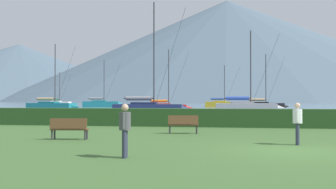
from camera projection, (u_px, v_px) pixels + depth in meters
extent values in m
plane|color=#3D602D|center=(289.00, 151.00, 13.18)|extent=(1000.00, 1000.00, 0.00)
cube|color=slate|center=(234.00, 103.00, 148.43)|extent=(320.00, 246.00, 0.00)
cube|color=#284C23|center=(262.00, 118.00, 24.04)|extent=(80.00, 1.20, 1.17)
cube|color=#19707A|center=(101.00, 104.00, 84.79)|extent=(8.21, 4.11, 1.23)
cone|color=#19707A|center=(121.00, 104.00, 84.92)|extent=(1.52, 1.28, 1.05)
cube|color=#16646E|center=(99.00, 102.00, 84.79)|extent=(3.21, 2.39, 0.78)
cylinder|color=#333338|center=(104.00, 82.00, 84.87)|extent=(0.16, 0.16, 9.75)
cylinder|color=#333338|center=(96.00, 98.00, 84.78)|extent=(3.49, 0.79, 0.13)
cylinder|color=gray|center=(96.00, 98.00, 84.78)|extent=(3.04, 1.05, 0.49)
cylinder|color=#333338|center=(112.00, 83.00, 84.92)|extent=(3.67, 0.73, 9.27)
cube|color=black|center=(262.00, 106.00, 64.56)|extent=(7.14, 3.24, 1.08)
cone|color=black|center=(286.00, 106.00, 64.45)|extent=(1.29, 1.07, 0.92)
cube|color=black|center=(260.00, 104.00, 64.58)|extent=(2.75, 1.97, 0.69)
cylinder|color=#333338|center=(266.00, 80.00, 64.60)|extent=(0.14, 0.14, 8.86)
cylinder|color=#333338|center=(257.00, 100.00, 64.61)|extent=(3.09, 0.52, 0.12)
cylinder|color=tan|center=(257.00, 100.00, 64.61)|extent=(2.67, 0.77, 0.43)
cylinder|color=#333338|center=(275.00, 81.00, 64.55)|extent=(3.25, 0.46, 8.43)
cube|color=#9E9EA3|center=(246.00, 108.00, 49.25)|extent=(7.81, 2.96, 1.21)
cone|color=#9E9EA3|center=(280.00, 108.00, 48.73)|extent=(1.36, 1.08, 1.03)
cube|color=gray|center=(242.00, 105.00, 49.30)|extent=(2.94, 1.97, 0.77)
cylinder|color=#333338|center=(251.00, 69.00, 49.23)|extent=(0.15, 0.15, 10.03)
cylinder|color=#333338|center=(237.00, 98.00, 49.39)|extent=(3.47, 0.28, 0.13)
cylinder|color=#2847A3|center=(237.00, 98.00, 49.39)|extent=(2.96, 0.61, 0.48)
cylinder|color=#333338|center=(265.00, 71.00, 49.01)|extent=(3.66, 0.19, 9.54)
cube|color=red|center=(165.00, 108.00, 55.54)|extent=(6.41, 2.94, 0.97)
cone|color=red|center=(189.00, 108.00, 55.46)|extent=(1.16, 0.96, 0.82)
cube|color=#A52020|center=(163.00, 105.00, 55.55)|extent=(2.48, 1.78, 0.62)
cylinder|color=#333338|center=(169.00, 78.00, 55.58)|extent=(0.12, 0.12, 8.52)
cylinder|color=#333338|center=(159.00, 101.00, 55.57)|extent=(2.77, 0.49, 0.11)
cylinder|color=orange|center=(159.00, 101.00, 55.57)|extent=(2.39, 0.71, 0.39)
cylinder|color=#333338|center=(179.00, 80.00, 55.54)|extent=(2.91, 0.43, 8.11)
cube|color=navy|center=(148.00, 109.00, 42.77)|extent=(7.81, 3.11, 1.20)
cone|color=navy|center=(187.00, 110.00, 42.35)|extent=(1.38, 1.10, 1.02)
cube|color=#1B2449|center=(144.00, 106.00, 42.82)|extent=(2.96, 2.01, 0.77)
cylinder|color=#333338|center=(154.00, 56.00, 42.78)|extent=(0.15, 0.15, 12.08)
cylinder|color=#333338|center=(139.00, 98.00, 42.89)|extent=(3.45, 0.35, 0.13)
cylinder|color=gray|center=(139.00, 98.00, 42.89)|extent=(2.95, 0.67, 0.48)
cylinder|color=#333338|center=(170.00, 58.00, 42.60)|extent=(3.64, 0.26, 11.48)
cube|color=white|center=(57.00, 104.00, 99.51)|extent=(6.85, 2.52, 1.07)
cone|color=white|center=(72.00, 104.00, 99.01)|extent=(1.19, 0.94, 0.91)
cube|color=silver|center=(56.00, 102.00, 99.57)|extent=(2.57, 1.70, 0.68)
cylinder|color=#333338|center=(60.00, 88.00, 99.48)|extent=(0.14, 0.14, 8.33)
cylinder|color=#333338|center=(54.00, 99.00, 99.65)|extent=(3.06, 0.21, 0.12)
cylinder|color=#2D7542|center=(54.00, 99.00, 99.65)|extent=(2.61, 0.50, 0.43)
cylinder|color=#333338|center=(65.00, 88.00, 99.27)|extent=(3.23, 0.12, 7.93)
cube|color=#19707A|center=(51.00, 107.00, 58.98)|extent=(7.55, 3.14, 1.16)
cone|color=#19707A|center=(76.00, 107.00, 57.96)|extent=(1.34, 1.09, 0.98)
cube|color=#16646E|center=(49.00, 104.00, 59.08)|extent=(2.87, 1.99, 0.74)
cylinder|color=#333338|center=(55.00, 75.00, 58.88)|extent=(0.15, 0.15, 9.71)
cylinder|color=#333338|center=(46.00, 99.00, 59.24)|extent=(3.31, 0.41, 0.13)
cylinder|color=tan|center=(46.00, 99.00, 59.24)|extent=(2.84, 0.70, 0.46)
cylinder|color=#333338|center=(65.00, 77.00, 58.46)|extent=(3.49, 0.33, 9.23)
cube|color=gold|center=(222.00, 104.00, 86.14)|extent=(7.52, 3.13, 1.15)
cone|color=gold|center=(241.00, 104.00, 85.13)|extent=(1.34, 1.08, 0.98)
cube|color=gold|center=(220.00, 102.00, 86.25)|extent=(2.86, 1.99, 0.73)
cylinder|color=#333338|center=(225.00, 85.00, 86.04)|extent=(0.15, 0.15, 8.81)
cylinder|color=#333338|center=(217.00, 99.00, 86.41)|extent=(3.30, 0.41, 0.13)
cylinder|color=#2847A3|center=(217.00, 99.00, 86.41)|extent=(2.83, 0.70, 0.46)
cylinder|color=#333338|center=(232.00, 86.00, 85.62)|extent=(3.47, 0.33, 8.39)
cube|color=brown|center=(70.00, 129.00, 16.84)|extent=(1.68, 0.62, 0.06)
cube|color=brown|center=(68.00, 123.00, 16.66)|extent=(1.64, 0.30, 0.45)
cylinder|color=#333338|center=(87.00, 134.00, 16.96)|extent=(0.08, 0.08, 0.45)
cylinder|color=#333338|center=(55.00, 134.00, 17.04)|extent=(0.08, 0.08, 0.45)
cylinder|color=#333338|center=(85.00, 135.00, 16.63)|extent=(0.08, 0.08, 0.45)
cylinder|color=#333338|center=(52.00, 135.00, 16.71)|extent=(0.08, 0.08, 0.45)
cube|color=brown|center=(183.00, 125.00, 19.74)|extent=(1.60, 0.63, 0.06)
cube|color=brown|center=(183.00, 120.00, 19.56)|extent=(1.56, 0.31, 0.45)
cylinder|color=#333338|center=(197.00, 129.00, 19.88)|extent=(0.08, 0.08, 0.45)
cylinder|color=#333338|center=(170.00, 129.00, 19.93)|extent=(0.08, 0.08, 0.45)
cylinder|color=#333338|center=(197.00, 129.00, 19.55)|extent=(0.08, 0.08, 0.45)
cylinder|color=#333338|center=(170.00, 129.00, 19.60)|extent=(0.08, 0.08, 0.45)
cylinder|color=#2D3347|center=(297.00, 134.00, 14.75)|extent=(0.14, 0.14, 0.85)
cylinder|color=#2D3347|center=(298.00, 134.00, 14.92)|extent=(0.14, 0.14, 0.85)
cylinder|color=silver|center=(297.00, 116.00, 14.84)|extent=(0.36, 0.36, 0.55)
cylinder|color=silver|center=(297.00, 116.00, 14.62)|extent=(0.09, 0.09, 0.50)
cylinder|color=silver|center=(298.00, 115.00, 15.07)|extent=(0.09, 0.09, 0.50)
sphere|color=tan|center=(297.00, 106.00, 14.85)|extent=(0.22, 0.22, 0.22)
cylinder|color=#2D3347|center=(124.00, 144.00, 11.50)|extent=(0.14, 0.14, 0.85)
cylinder|color=#2D3347|center=(125.00, 144.00, 11.68)|extent=(0.14, 0.14, 0.85)
cylinder|color=#4C4C51|center=(125.00, 121.00, 11.60)|extent=(0.36, 0.36, 0.55)
cylinder|color=#4C4C51|center=(123.00, 121.00, 11.36)|extent=(0.09, 0.09, 0.50)
cylinder|color=#4C4C51|center=(127.00, 120.00, 11.83)|extent=(0.09, 0.09, 0.50)
sphere|color=tan|center=(125.00, 108.00, 11.60)|extent=(0.22, 0.22, 0.22)
cone|color=#4C6070|center=(172.00, 68.00, 413.72)|extent=(271.20, 271.20, 71.64)
cone|color=#4C6070|center=(19.00, 72.00, 365.72)|extent=(288.46, 288.46, 54.54)
cone|color=#4C6070|center=(227.00, 51.00, 318.97)|extent=(355.59, 355.59, 84.81)
cone|color=#4C6070|center=(197.00, 74.00, 339.16)|extent=(299.94, 299.94, 48.90)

